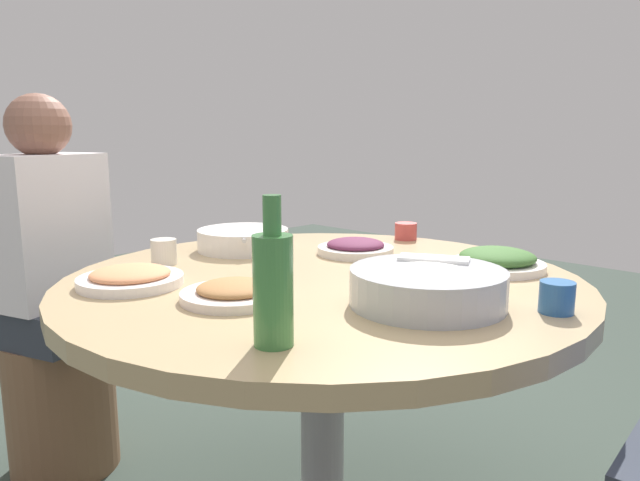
{
  "coord_description": "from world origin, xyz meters",
  "views": [
    {
      "loc": [
        -0.97,
        1.02,
        1.1
      ],
      "look_at": [
        0.02,
        -0.01,
        0.83
      ],
      "focal_mm": 33.22,
      "sensor_mm": 36.0,
      "label": 1
    }
  ],
  "objects_px": {
    "soup_bowl": "(243,240)",
    "round_dining_table": "(322,310)",
    "dish_eggplant": "(355,247)",
    "diner_right": "(48,239)",
    "green_bottle": "(273,286)",
    "tea_cup_near": "(164,252)",
    "dish_tofu_braise": "(234,292)",
    "tea_cup_side": "(406,231)",
    "rice_bowl": "(427,287)",
    "tea_cup_far": "(557,297)",
    "stool_for_diner_right": "(62,402)",
    "dish_shrimp": "(131,277)",
    "dish_greens": "(497,260)"
  },
  "relations": [
    {
      "from": "rice_bowl",
      "to": "soup_bowl",
      "type": "distance_m",
      "value": 0.73
    },
    {
      "from": "round_dining_table",
      "to": "soup_bowl",
      "type": "xyz_separation_m",
      "value": [
        0.4,
        -0.07,
        0.11
      ]
    },
    {
      "from": "dish_eggplant",
      "to": "tea_cup_near",
      "type": "xyz_separation_m",
      "value": [
        0.28,
        0.46,
        0.01
      ]
    },
    {
      "from": "round_dining_table",
      "to": "dish_eggplant",
      "type": "xyz_separation_m",
      "value": [
        0.12,
        -0.26,
        0.1
      ]
    },
    {
      "from": "tea_cup_side",
      "to": "diner_right",
      "type": "height_order",
      "value": "diner_right"
    },
    {
      "from": "soup_bowl",
      "to": "round_dining_table",
      "type": "bearing_deg",
      "value": 169.49
    },
    {
      "from": "rice_bowl",
      "to": "stool_for_diner_right",
      "type": "distance_m",
      "value": 1.36
    },
    {
      "from": "rice_bowl",
      "to": "diner_right",
      "type": "relative_size",
      "value": 0.42
    },
    {
      "from": "tea_cup_side",
      "to": "diner_right",
      "type": "bearing_deg",
      "value": 49.55
    },
    {
      "from": "dish_shrimp",
      "to": "diner_right",
      "type": "bearing_deg",
      "value": -5.75
    },
    {
      "from": "dish_shrimp",
      "to": "green_bottle",
      "type": "bearing_deg",
      "value": 176.96
    },
    {
      "from": "stool_for_diner_right",
      "to": "diner_right",
      "type": "bearing_deg",
      "value": 0.0
    },
    {
      "from": "green_bottle",
      "to": "dish_shrimp",
      "type": "bearing_deg",
      "value": -3.04
    },
    {
      "from": "soup_bowl",
      "to": "green_bottle",
      "type": "relative_size",
      "value": 1.08
    },
    {
      "from": "diner_right",
      "to": "soup_bowl",
      "type": "bearing_deg",
      "value": -142.14
    },
    {
      "from": "tea_cup_near",
      "to": "tea_cup_side",
      "type": "relative_size",
      "value": 0.94
    },
    {
      "from": "rice_bowl",
      "to": "dish_eggplant",
      "type": "relative_size",
      "value": 1.44
    },
    {
      "from": "dish_tofu_braise",
      "to": "round_dining_table",
      "type": "bearing_deg",
      "value": -88.38
    },
    {
      "from": "soup_bowl",
      "to": "diner_right",
      "type": "relative_size",
      "value": 0.35
    },
    {
      "from": "tea_cup_side",
      "to": "stool_for_diner_right",
      "type": "xyz_separation_m",
      "value": [
        0.73,
        0.86,
        -0.55
      ]
    },
    {
      "from": "soup_bowl",
      "to": "dish_shrimp",
      "type": "distance_m",
      "value": 0.47
    },
    {
      "from": "round_dining_table",
      "to": "dish_shrimp",
      "type": "xyz_separation_m",
      "value": [
        0.26,
        0.37,
        0.1
      ]
    },
    {
      "from": "rice_bowl",
      "to": "tea_cup_far",
      "type": "bearing_deg",
      "value": -147.31
    },
    {
      "from": "soup_bowl",
      "to": "dish_tofu_braise",
      "type": "height_order",
      "value": "soup_bowl"
    },
    {
      "from": "green_bottle",
      "to": "stool_for_diner_right",
      "type": "distance_m",
      "value": 1.32
    },
    {
      "from": "dish_greens",
      "to": "tea_cup_side",
      "type": "height_order",
      "value": "dish_greens"
    },
    {
      "from": "tea_cup_side",
      "to": "diner_right",
      "type": "relative_size",
      "value": 0.09
    },
    {
      "from": "round_dining_table",
      "to": "dish_greens",
      "type": "height_order",
      "value": "dish_greens"
    },
    {
      "from": "diner_right",
      "to": "stool_for_diner_right",
      "type": "bearing_deg",
      "value": 0.0
    },
    {
      "from": "dish_eggplant",
      "to": "tea_cup_near",
      "type": "bearing_deg",
      "value": 58.49
    },
    {
      "from": "dish_eggplant",
      "to": "dish_shrimp",
      "type": "height_order",
      "value": "dish_eggplant"
    },
    {
      "from": "rice_bowl",
      "to": "stool_for_diner_right",
      "type": "relative_size",
      "value": 0.7
    },
    {
      "from": "round_dining_table",
      "to": "diner_right",
      "type": "xyz_separation_m",
      "value": [
        0.89,
        0.31,
        0.1
      ]
    },
    {
      "from": "tea_cup_near",
      "to": "stool_for_diner_right",
      "type": "relative_size",
      "value": 0.15
    },
    {
      "from": "green_bottle",
      "to": "tea_cup_side",
      "type": "relative_size",
      "value": 3.48
    },
    {
      "from": "green_bottle",
      "to": "tea_cup_far",
      "type": "height_order",
      "value": "green_bottle"
    },
    {
      "from": "dish_eggplant",
      "to": "round_dining_table",
      "type": "bearing_deg",
      "value": 114.49
    },
    {
      "from": "tea_cup_side",
      "to": "soup_bowl",
      "type": "bearing_deg",
      "value": 62.94
    },
    {
      "from": "dish_shrimp",
      "to": "tea_cup_near",
      "type": "bearing_deg",
      "value": -50.85
    },
    {
      "from": "dish_shrimp",
      "to": "diner_right",
      "type": "relative_size",
      "value": 0.31
    },
    {
      "from": "dish_eggplant",
      "to": "stool_for_diner_right",
      "type": "height_order",
      "value": "dish_eggplant"
    },
    {
      "from": "round_dining_table",
      "to": "diner_right",
      "type": "height_order",
      "value": "diner_right"
    },
    {
      "from": "tea_cup_far",
      "to": "round_dining_table",
      "type": "bearing_deg",
      "value": 11.31
    },
    {
      "from": "tea_cup_near",
      "to": "tea_cup_far",
      "type": "distance_m",
      "value": 0.98
    },
    {
      "from": "round_dining_table",
      "to": "tea_cup_side",
      "type": "xyz_separation_m",
      "value": [
        0.15,
        -0.56,
        0.11
      ]
    },
    {
      "from": "rice_bowl",
      "to": "green_bottle",
      "type": "height_order",
      "value": "green_bottle"
    },
    {
      "from": "soup_bowl",
      "to": "dish_eggplant",
      "type": "bearing_deg",
      "value": -146.23
    },
    {
      "from": "dish_tofu_braise",
      "to": "stool_for_diner_right",
      "type": "distance_m",
      "value": 1.05
    },
    {
      "from": "soup_bowl",
      "to": "dish_shrimp",
      "type": "bearing_deg",
      "value": 107.82
    },
    {
      "from": "dish_eggplant",
      "to": "green_bottle",
      "type": "height_order",
      "value": "green_bottle"
    }
  ]
}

